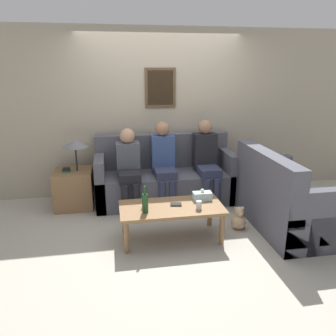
{
  "coord_description": "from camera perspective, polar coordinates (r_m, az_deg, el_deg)",
  "views": [
    {
      "loc": [
        -0.78,
        -4.27,
        2.01
      ],
      "look_at": [
        -0.06,
        -0.15,
        0.72
      ],
      "focal_mm": 35.0,
      "sensor_mm": 36.0,
      "label": 1
    }
  ],
  "objects": [
    {
      "name": "soda_can",
      "position": [
        3.89,
        -4.06,
        -6.01
      ],
      "size": [
        0.07,
        0.07,
        0.12
      ],
      "color": "red",
      "rests_on": "coffee_table"
    },
    {
      "name": "ground_plane",
      "position": [
        4.79,
        0.39,
        -7.65
      ],
      "size": [
        16.0,
        16.0,
        0.0
      ],
      "primitive_type": "plane",
      "color": "#ADA899"
    },
    {
      "name": "wall_back",
      "position": [
        5.3,
        -1.37,
        9.51
      ],
      "size": [
        9.0,
        0.08,
        2.6
      ],
      "color": "#9E937F",
      "rests_on": "ground_plane"
    },
    {
      "name": "person_middle",
      "position": [
        4.86,
        -0.74,
        1.38
      ],
      "size": [
        0.34,
        0.59,
        1.24
      ],
      "color": "#2D334C",
      "rests_on": "ground_plane"
    },
    {
      "name": "tissue_box",
      "position": [
        4.12,
        5.99,
        -4.82
      ],
      "size": [
        0.23,
        0.12,
        0.15
      ],
      "color": "silver",
      "rests_on": "coffee_table"
    },
    {
      "name": "side_table_with_lamp",
      "position": [
        5.05,
        -16.02,
        -2.91
      ],
      "size": [
        0.55,
        0.55,
        1.02
      ],
      "color": "olive",
      "rests_on": "ground_plane"
    },
    {
      "name": "teddy_bear",
      "position": [
        4.37,
        12.21,
        -8.71
      ],
      "size": [
        0.19,
        0.19,
        0.3
      ],
      "color": "tan",
      "rests_on": "ground_plane"
    },
    {
      "name": "book_stack",
      "position": [
        3.96,
        1.4,
        -6.35
      ],
      "size": [
        0.15,
        0.12,
        0.02
      ],
      "color": "black",
      "rests_on": "coffee_table"
    },
    {
      "name": "drinking_glass",
      "position": [
        3.85,
        5.39,
        -6.45
      ],
      "size": [
        0.07,
        0.07,
        0.1
      ],
      "color": "silver",
      "rests_on": "coffee_table"
    },
    {
      "name": "wine_bottle",
      "position": [
        3.73,
        -4.01,
        -6.02
      ],
      "size": [
        0.07,
        0.07,
        0.32
      ],
      "color": "#19421E",
      "rests_on": "coffee_table"
    },
    {
      "name": "person_left",
      "position": [
        4.77,
        -6.86,
        0.49
      ],
      "size": [
        0.34,
        0.59,
        1.17
      ],
      "color": "black",
      "rests_on": "ground_plane"
    },
    {
      "name": "coffee_table",
      "position": [
        3.95,
        0.62,
        -7.38
      ],
      "size": [
        1.23,
        0.6,
        0.42
      ],
      "color": "olive",
      "rests_on": "ground_plane"
    },
    {
      "name": "person_right",
      "position": [
        4.99,
        6.7,
        1.7
      ],
      "size": [
        0.34,
        0.61,
        1.25
      ],
      "color": "#2D334C",
      "rests_on": "ground_plane"
    },
    {
      "name": "couch_side",
      "position": [
        4.5,
        19.27,
        -5.47
      ],
      "size": [
        0.81,
        1.51,
        1.01
      ],
      "rotation": [
        0.0,
        0.0,
        1.57
      ],
      "color": "#4C4C56",
      "rests_on": "ground_plane"
    },
    {
      "name": "couch_main",
      "position": [
        5.11,
        -0.58,
        -1.77
      ],
      "size": [
        2.1,
        0.81,
        1.01
      ],
      "color": "#4C4C56",
      "rests_on": "ground_plane"
    }
  ]
}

